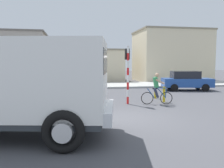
% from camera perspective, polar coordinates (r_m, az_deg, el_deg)
% --- Properties ---
extents(ground_plane, '(120.00, 120.00, 0.00)m').
position_cam_1_polar(ground_plane, '(9.37, 3.65, -8.68)').
color(ground_plane, '#4C4C51').
extents(sidewalk_far, '(80.00, 5.00, 0.16)m').
position_cam_1_polar(sidewalk_far, '(22.50, -4.59, -0.36)').
color(sidewalk_far, '#ADADA8').
rests_on(sidewalk_far, ground).
extents(truck_foreground, '(5.80, 3.60, 2.90)m').
position_cam_1_polar(truck_foreground, '(7.39, -21.96, 0.34)').
color(truck_foreground, white).
rests_on(truck_foreground, ground).
extents(cyclist, '(1.71, 0.55, 1.72)m').
position_cam_1_polar(cyclist, '(12.72, 11.08, -1.15)').
color(cyclist, black).
rests_on(cyclist, ground).
extents(traffic_light_pole, '(0.24, 0.43, 3.20)m').
position_cam_1_polar(traffic_light_pole, '(12.62, 3.91, 4.36)').
color(traffic_light_pole, red).
rests_on(traffic_light_pole, ground).
extents(car_red_near, '(4.25, 2.43, 1.60)m').
position_cam_1_polar(car_red_near, '(20.03, 18.04, 0.83)').
color(car_red_near, '#234C9E').
rests_on(car_red_near, ground).
extents(pedestrian_near_kerb, '(0.34, 0.22, 1.62)m').
position_cam_1_polar(pedestrian_near_kerb, '(17.49, -9.92, 0.51)').
color(pedestrian_near_kerb, '#2D334C').
rests_on(pedestrian_near_kerb, ground).
extents(bollard_near, '(0.14, 0.14, 0.90)m').
position_cam_1_polar(bollard_near, '(13.58, 12.85, -2.54)').
color(bollard_near, gold).
rests_on(bollard_near, ground).
extents(bollard_far, '(0.14, 0.14, 0.90)m').
position_cam_1_polar(bollard_far, '(14.87, 10.74, -1.85)').
color(bollard_far, gold).
rests_on(bollard_far, ground).
extents(building_corner_left, '(9.72, 7.20, 5.83)m').
position_cam_1_polar(building_corner_left, '(30.11, -25.12, 5.97)').
color(building_corner_left, '#9E9389').
rests_on(building_corner_left, ground).
extents(building_mid_block, '(7.88, 6.45, 3.93)m').
position_cam_1_polar(building_mid_block, '(29.15, -5.54, 4.61)').
color(building_mid_block, beige).
rests_on(building_mid_block, ground).
extents(building_corner_right, '(8.85, 6.43, 6.43)m').
position_cam_1_polar(building_corner_right, '(30.81, 14.40, 6.82)').
color(building_corner_right, beige).
rests_on(building_corner_right, ground).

